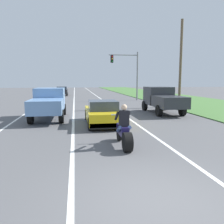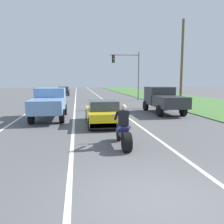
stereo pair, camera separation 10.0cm
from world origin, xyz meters
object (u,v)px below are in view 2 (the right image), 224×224
(sports_car_yellow, at_px, (103,113))
(distant_car_far_ahead, at_px, (64,91))
(pickup_truck_right_shoulder_dark_grey, at_px, (163,99))
(pickup_truck_left_lane_light_blue, at_px, (49,102))
(motorcycle_with_rider, at_px, (123,132))
(traffic_light_mast_near, at_px, (130,69))

(sports_car_yellow, distance_m, distant_car_far_ahead, 26.51)
(distant_car_far_ahead, bearing_deg, pickup_truck_right_shoulder_dark_grey, -68.74)
(pickup_truck_right_shoulder_dark_grey, bearing_deg, sports_car_yellow, -142.77)
(pickup_truck_left_lane_light_blue, bearing_deg, sports_car_yellow, -36.16)
(pickup_truck_left_lane_light_blue, relative_size, pickup_truck_right_shoulder_dark_grey, 1.00)
(motorcycle_with_rider, distance_m, distant_car_far_ahead, 31.19)
(pickup_truck_right_shoulder_dark_grey, height_order, distant_car_far_ahead, pickup_truck_right_shoulder_dark_grey)
(motorcycle_with_rider, bearing_deg, traffic_light_mast_near, 76.31)
(pickup_truck_right_shoulder_dark_grey, relative_size, traffic_light_mast_near, 0.80)
(sports_car_yellow, bearing_deg, distant_car_far_ahead, 97.88)
(pickup_truck_right_shoulder_dark_grey, bearing_deg, pickup_truck_left_lane_light_blue, -169.77)
(motorcycle_with_rider, relative_size, pickup_truck_right_shoulder_dark_grey, 0.46)
(motorcycle_with_rider, relative_size, traffic_light_mast_near, 0.37)
(pickup_truck_left_lane_light_blue, xyz_separation_m, distant_car_far_ahead, (-0.40, 23.90, -0.33))
(pickup_truck_left_lane_light_blue, distance_m, distant_car_far_ahead, 23.90)
(traffic_light_mast_near, bearing_deg, motorcycle_with_rider, -103.69)
(pickup_truck_left_lane_light_blue, height_order, distant_car_far_ahead, pickup_truck_left_lane_light_blue)
(sports_car_yellow, height_order, distant_car_far_ahead, distant_car_far_ahead)
(pickup_truck_left_lane_light_blue, bearing_deg, distant_car_far_ahead, 90.97)
(pickup_truck_left_lane_light_blue, bearing_deg, motorcycle_with_rider, -63.80)
(pickup_truck_left_lane_light_blue, distance_m, pickup_truck_right_shoulder_dark_grey, 8.45)
(distant_car_far_ahead, bearing_deg, traffic_light_mast_near, -50.72)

